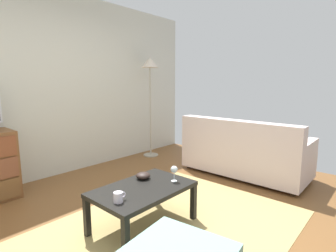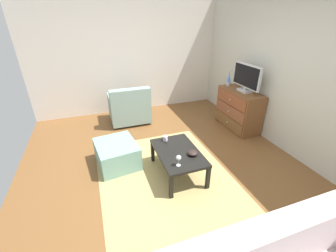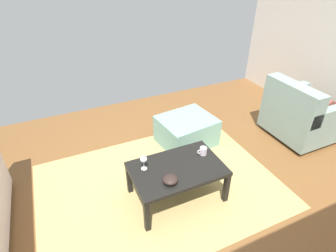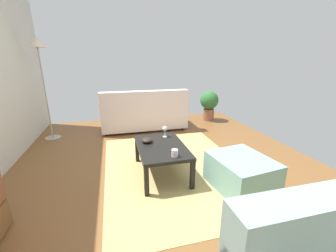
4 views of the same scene
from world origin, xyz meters
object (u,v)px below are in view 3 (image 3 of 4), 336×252
(wine_glass, at_px, (144,160))
(mug, at_px, (203,151))
(bowl_decorative, at_px, (170,180))
(coffee_table, at_px, (177,171))
(armchair, at_px, (301,115))
(ottoman, at_px, (186,131))

(wine_glass, xyz_separation_m, mug, (-0.65, 0.04, -0.07))
(wine_glass, height_order, mug, wine_glass)
(wine_glass, distance_m, bowl_decorative, 0.33)
(coffee_table, height_order, bowl_decorative, bowl_decorative)
(coffee_table, xyz_separation_m, bowl_decorative, (0.15, 0.16, 0.08))
(wine_glass, distance_m, armchair, 2.39)
(armchair, bearing_deg, wine_glass, 5.07)
(mug, bearing_deg, wine_glass, -3.82)
(coffee_table, height_order, wine_glass, wine_glass)
(bowl_decorative, relative_size, armchair, 0.17)
(mug, height_order, armchair, armchair)
(bowl_decorative, bearing_deg, mug, -154.42)
(ottoman, bearing_deg, coffee_table, 56.35)
(coffee_table, height_order, armchair, armchair)
(ottoman, bearing_deg, mug, 74.60)
(wine_glass, bearing_deg, bowl_decorative, 119.29)
(mug, xyz_separation_m, armchair, (-1.72, -0.25, -0.10))
(bowl_decorative, bearing_deg, coffee_table, -133.36)
(armchair, distance_m, ottoman, 1.60)
(mug, height_order, ottoman, mug)
(coffee_table, distance_m, wine_glass, 0.37)
(mug, height_order, bowl_decorative, mug)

